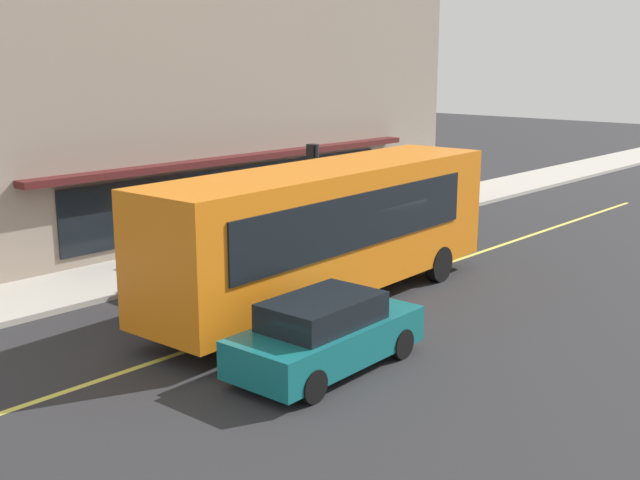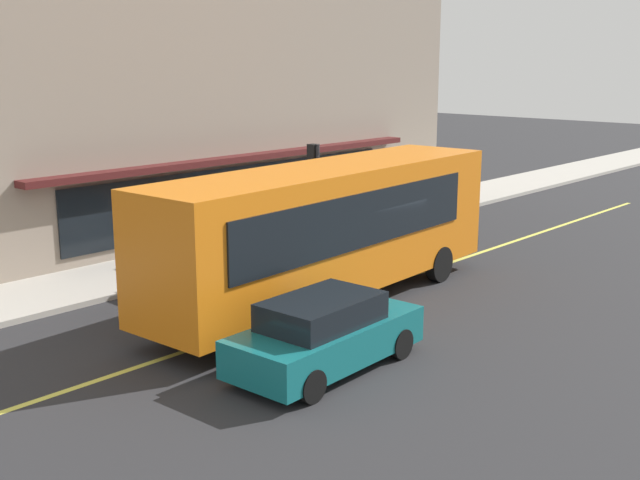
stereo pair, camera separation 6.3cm
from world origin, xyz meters
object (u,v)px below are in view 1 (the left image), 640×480
at_px(car_teal, 326,334).
at_px(traffic_light, 314,169).
at_px(pedestrian_near_storefront, 311,204).
at_px(pedestrian_by_curb, 191,225).
at_px(pedestrian_at_corner, 190,217).
at_px(bus, 329,226).
at_px(car_silver, 233,259).

bearing_deg(car_teal, traffic_light, 44.13).
bearing_deg(car_teal, pedestrian_near_storefront, 44.44).
distance_m(pedestrian_by_curb, pedestrian_at_corner, 1.63).
distance_m(bus, pedestrian_by_curb, 5.41).
bearing_deg(bus, pedestrian_near_storefront, 46.44).
bearing_deg(car_teal, car_silver, 64.97).
height_order(traffic_light, pedestrian_at_corner, traffic_light).
bearing_deg(pedestrian_at_corner, car_teal, -113.74).
distance_m(bus, car_teal, 4.60).
bearing_deg(bus, car_teal, -139.11).
xyz_separation_m(traffic_light, car_silver, (-5.12, -1.76, -1.79)).
height_order(traffic_light, pedestrian_near_storefront, traffic_light).
distance_m(traffic_light, car_silver, 5.70).
height_order(bus, pedestrian_by_curb, bus).
relative_size(bus, pedestrian_by_curb, 6.11).
bearing_deg(pedestrian_at_corner, bus, -97.30).
bearing_deg(car_silver, pedestrian_near_storefront, 24.51).
distance_m(car_silver, car_teal, 6.46).
relative_size(bus, car_teal, 2.57).
distance_m(traffic_light, pedestrian_by_curb, 4.84).
xyz_separation_m(car_silver, car_teal, (-2.73, -5.86, 0.00)).
bearing_deg(bus, car_silver, 101.78).
height_order(car_silver, pedestrian_at_corner, pedestrian_at_corner).
bearing_deg(car_silver, bus, -78.22).
distance_m(bus, pedestrian_near_storefront, 7.93).
distance_m(car_teal, pedestrian_near_storefront, 12.30).
relative_size(car_silver, pedestrian_at_corner, 2.49).
bearing_deg(bus, pedestrian_by_curb, 91.36).
relative_size(pedestrian_by_curb, pedestrian_at_corner, 1.06).
xyz_separation_m(bus, pedestrian_by_curb, (-0.13, 5.36, -0.72)).
distance_m(pedestrian_by_curb, pedestrian_near_storefront, 5.57).
bearing_deg(car_teal, pedestrian_by_curb, 68.68).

